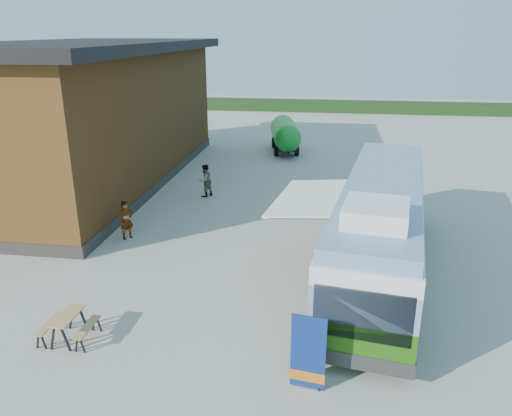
% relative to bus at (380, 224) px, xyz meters
% --- Properties ---
extents(ground, '(100.00, 100.00, 0.00)m').
position_rel_bus_xyz_m(ground, '(-4.22, -0.56, -1.81)').
color(ground, '#BCB7AD').
rests_on(ground, ground).
extents(barn, '(9.60, 21.20, 7.50)m').
position_rel_bus_xyz_m(barn, '(-14.72, 9.44, 1.78)').
color(barn, brown).
rests_on(barn, ground).
extents(hedge, '(40.00, 3.00, 1.00)m').
position_rel_bus_xyz_m(hedge, '(3.78, 37.44, -1.31)').
color(hedge, '#264419').
rests_on(hedge, ground).
extents(bus, '(4.46, 12.61, 3.80)m').
position_rel_bus_xyz_m(bus, '(0.00, 0.00, 0.00)').
color(bus, '#347413').
rests_on(bus, ground).
extents(awning, '(3.24, 4.57, 0.52)m').
position_rel_bus_xyz_m(awning, '(-2.05, -0.30, 0.95)').
color(awning, white).
rests_on(awning, ground).
extents(banner, '(0.84, 0.27, 1.95)m').
position_rel_bus_xyz_m(banner, '(-2.12, -6.44, -1.02)').
color(banner, navy).
rests_on(banner, ground).
extents(picnic_table, '(1.35, 1.20, 0.77)m').
position_rel_bus_xyz_m(picnic_table, '(-8.67, -5.43, -1.24)').
color(picnic_table, tan).
rests_on(picnic_table, ground).
extents(person_a, '(0.66, 0.69, 1.60)m').
position_rel_bus_xyz_m(person_a, '(-9.82, 1.57, -1.02)').
color(person_a, '#999999').
rests_on(person_a, ground).
extents(person_b, '(0.98, 1.02, 1.66)m').
position_rel_bus_xyz_m(person_b, '(-8.00, 7.40, -0.98)').
color(person_b, '#999999').
rests_on(person_b, ground).
extents(slurry_tanker, '(2.51, 6.01, 2.24)m').
position_rel_bus_xyz_m(slurry_tanker, '(-4.88, 17.97, -0.52)').
color(slurry_tanker, '#198B28').
rests_on(slurry_tanker, ground).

